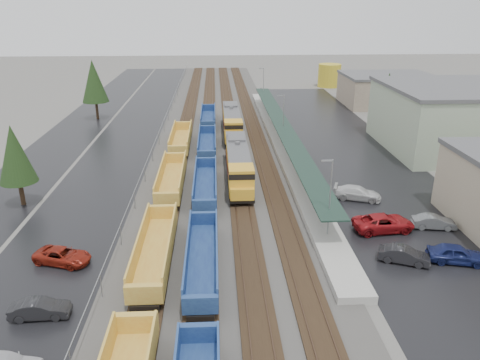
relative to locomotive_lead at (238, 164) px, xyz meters
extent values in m
cube|color=#302D2B|center=(-2.00, 23.99, -2.20)|extent=(20.00, 160.00, 0.08)
cube|color=black|center=(-8.00, 23.99, -2.09)|extent=(2.60, 160.00, 0.15)
cube|color=#473326|center=(-8.72, 23.99, -1.98)|extent=(0.08, 160.00, 0.07)
cube|color=#473326|center=(-7.28, 23.99, -1.98)|extent=(0.08, 160.00, 0.07)
cube|color=black|center=(-4.00, 23.99, -2.09)|extent=(2.60, 160.00, 0.15)
cube|color=#473326|center=(-4.72, 23.99, -1.98)|extent=(0.08, 160.00, 0.07)
cube|color=#473326|center=(-3.28, 23.99, -1.98)|extent=(0.08, 160.00, 0.07)
cube|color=black|center=(0.00, 23.99, -2.09)|extent=(2.60, 160.00, 0.15)
cube|color=#473326|center=(-0.72, 23.99, -1.98)|extent=(0.08, 160.00, 0.07)
cube|color=#473326|center=(0.72, 23.99, -1.98)|extent=(0.08, 160.00, 0.07)
cube|color=black|center=(4.00, 23.99, -2.09)|extent=(2.60, 160.00, 0.15)
cube|color=#473326|center=(3.28, 23.99, -1.98)|extent=(0.08, 160.00, 0.07)
cube|color=#473326|center=(4.72, 23.99, -1.98)|extent=(0.08, 160.00, 0.07)
cube|color=black|center=(-17.00, 23.99, -2.23)|extent=(10.00, 160.00, 0.02)
cube|color=black|center=(-27.00, 23.99, -2.23)|extent=(9.00, 160.00, 0.02)
cube|color=black|center=(17.00, 13.99, -2.23)|extent=(16.00, 100.00, 0.02)
cube|color=#9E9B93|center=(7.50, 13.99, -1.89)|extent=(3.00, 80.00, 0.70)
cylinder|color=gray|center=(7.50, -11.01, -0.34)|extent=(0.16, 0.16, 2.40)
cylinder|color=gray|center=(7.50, 3.99, -0.34)|extent=(0.16, 0.16, 2.40)
cylinder|color=gray|center=(7.50, 18.99, -0.34)|extent=(0.16, 0.16, 2.40)
cylinder|color=gray|center=(7.50, 33.99, -0.34)|extent=(0.16, 0.16, 2.40)
cylinder|color=gray|center=(7.50, 48.99, -0.34)|extent=(0.16, 0.16, 2.40)
cube|color=#192E25|center=(7.50, 13.99, 0.96)|extent=(2.60, 65.00, 0.15)
cylinder|color=gray|center=(7.50, -16.01, 1.76)|extent=(0.12, 0.12, 8.00)
cube|color=gray|center=(7.00, -16.01, 5.66)|extent=(1.00, 0.15, 0.12)
cylinder|color=gray|center=(7.50, 13.99, 1.76)|extent=(0.12, 0.12, 8.00)
cube|color=gray|center=(7.00, 13.99, 5.66)|extent=(1.00, 0.15, 0.12)
cylinder|color=gray|center=(7.50, 43.99, 1.76)|extent=(0.12, 0.12, 8.00)
cube|color=gray|center=(7.00, 43.99, 5.66)|extent=(1.00, 0.15, 0.12)
cylinder|color=gray|center=(-11.50, -24.01, -1.24)|extent=(0.08, 0.08, 2.00)
cylinder|color=gray|center=(-11.50, -16.01, -1.24)|extent=(0.08, 0.08, 2.00)
cylinder|color=gray|center=(-11.50, -8.01, -1.24)|extent=(0.08, 0.08, 2.00)
cylinder|color=gray|center=(-11.50, -0.01, -1.24)|extent=(0.08, 0.08, 2.00)
cylinder|color=gray|center=(-11.50, 7.99, -1.24)|extent=(0.08, 0.08, 2.00)
cylinder|color=gray|center=(-11.50, 15.99, -1.24)|extent=(0.08, 0.08, 2.00)
cylinder|color=gray|center=(-11.50, 23.99, -1.24)|extent=(0.08, 0.08, 2.00)
cylinder|color=gray|center=(-11.50, 31.99, -1.24)|extent=(0.08, 0.08, 2.00)
cylinder|color=gray|center=(-11.50, 39.99, -1.24)|extent=(0.08, 0.08, 2.00)
cylinder|color=gray|center=(-11.50, 47.99, -1.24)|extent=(0.08, 0.08, 2.00)
cylinder|color=gray|center=(-11.50, 55.99, -1.24)|extent=(0.08, 0.08, 2.00)
cylinder|color=gray|center=(-11.50, 63.99, -1.24)|extent=(0.08, 0.08, 2.00)
cylinder|color=gray|center=(-11.50, 71.99, -1.24)|extent=(0.08, 0.08, 2.00)
cylinder|color=gray|center=(-11.50, 79.99, -1.24)|extent=(0.08, 0.08, 2.00)
cylinder|color=gray|center=(-11.50, 87.99, -1.24)|extent=(0.08, 0.08, 2.00)
cylinder|color=gray|center=(-11.50, 95.99, -1.24)|extent=(0.08, 0.08, 2.00)
cube|color=gray|center=(-11.50, 23.99, -0.24)|extent=(0.05, 160.00, 0.05)
cube|color=gray|center=(34.00, 43.99, 0.76)|extent=(18.00, 14.00, 6.00)
cube|color=#59595B|center=(34.00, 43.99, 4.01)|extent=(18.36, 14.28, 0.50)
ellipsoid|color=#475542|center=(-32.00, 163.99, -2.24)|extent=(154.00, 110.00, 19.80)
ellipsoid|color=#475542|center=(38.00, 173.99, -2.24)|extent=(196.00, 140.00, 25.20)
ellipsoid|color=#475542|center=(108.00, 183.99, -2.24)|extent=(168.00, 120.00, 21.60)
cylinder|color=#332316|center=(-24.00, -6.01, -0.89)|extent=(0.50, 0.50, 2.70)
cone|color=black|center=(-24.00, -6.01, 3.61)|extent=(3.96, 3.96, 6.30)
cylinder|color=#332316|center=(-25.00, 33.99, -0.59)|extent=(0.50, 0.50, 3.30)
cone|color=black|center=(-25.00, 33.99, 4.91)|extent=(4.84, 4.84, 7.70)
cylinder|color=#332316|center=(26.00, 21.99, -0.74)|extent=(0.50, 0.50, 3.00)
cone|color=black|center=(26.00, 21.99, 4.26)|extent=(4.40, 4.40, 7.00)
cube|color=black|center=(0.00, 0.65, -1.44)|extent=(2.74, 18.29, 0.37)
cube|color=gold|center=(0.00, 1.56, 0.12)|extent=(2.56, 14.63, 2.74)
cube|color=gold|center=(0.00, -6.48, 0.30)|extent=(2.74, 2.93, 3.11)
cube|color=black|center=(0.00, -6.48, 1.21)|extent=(2.79, 2.97, 0.64)
cube|color=gold|center=(0.00, -8.13, -0.62)|extent=(2.56, 0.91, 1.28)
cube|color=#59595B|center=(0.00, 1.56, 1.58)|extent=(2.61, 14.63, 0.32)
cube|color=maroon|center=(-1.30, 1.56, -0.98)|extent=(0.04, 14.63, 0.32)
cube|color=maroon|center=(1.30, 1.56, -0.98)|extent=(0.04, 14.63, 0.32)
cube|color=black|center=(0.00, 0.65, -1.80)|extent=(2.01, 5.49, 0.55)
cube|color=black|center=(0.00, -5.75, -1.71)|extent=(2.20, 3.66, 0.46)
cube|color=black|center=(0.00, 7.05, -1.71)|extent=(2.20, 3.66, 0.46)
cylinder|color=#59595B|center=(0.00, 2.48, 1.85)|extent=(0.64, 0.64, 0.46)
cube|color=#59595B|center=(0.00, 5.22, 1.81)|extent=(2.20, 3.66, 0.46)
cube|color=black|center=(0.00, 21.65, -1.44)|extent=(2.74, 18.29, 0.37)
cube|color=gold|center=(0.00, 22.56, 0.12)|extent=(2.56, 14.63, 2.74)
cube|color=gold|center=(0.00, 14.52, 0.30)|extent=(2.74, 2.93, 3.11)
cube|color=black|center=(0.00, 14.52, 1.21)|extent=(2.79, 2.97, 0.64)
cube|color=gold|center=(0.00, 12.87, -0.62)|extent=(2.56, 0.91, 1.28)
cube|color=#59595B|center=(0.00, 22.56, 1.58)|extent=(2.61, 14.63, 0.32)
cube|color=maroon|center=(-1.30, 22.56, -0.98)|extent=(0.04, 14.63, 0.32)
cube|color=maroon|center=(1.30, 22.56, -0.98)|extent=(0.04, 14.63, 0.32)
cube|color=black|center=(0.00, 21.65, -1.80)|extent=(2.01, 5.49, 0.55)
cube|color=black|center=(0.00, 15.25, -1.71)|extent=(2.20, 3.66, 0.46)
cube|color=black|center=(0.00, 28.05, -1.71)|extent=(2.20, 3.66, 0.46)
cylinder|color=#59595B|center=(0.00, 23.48, 1.85)|extent=(0.64, 0.64, 0.46)
cube|color=#59595B|center=(0.00, 26.22, 1.81)|extent=(2.20, 3.66, 0.46)
cube|color=gold|center=(-8.00, -29.29, -0.63)|extent=(2.72, 0.52, 1.47)
cube|color=black|center=(-8.00, -30.03, -1.68)|extent=(2.09, 2.30, 0.52)
cube|color=gold|center=(-8.00, -19.21, -1.37)|extent=(2.72, 13.25, 0.26)
cube|color=gold|center=(-9.31, -19.21, -0.42)|extent=(0.16, 13.25, 1.89)
cube|color=gold|center=(-6.69, -19.21, -0.42)|extent=(0.16, 13.25, 1.89)
cube|color=gold|center=(-8.00, -26.05, -0.63)|extent=(2.72, 0.52, 1.47)
cube|color=gold|center=(-8.00, -12.37, -0.63)|extent=(2.72, 0.52, 1.47)
cube|color=black|center=(-8.00, -25.31, -1.68)|extent=(2.09, 2.30, 0.52)
cube|color=black|center=(-8.00, -13.11, -1.68)|extent=(2.09, 2.30, 0.52)
cube|color=gold|center=(-8.00, -2.29, -1.37)|extent=(2.72, 13.25, 0.26)
cube|color=gold|center=(-9.31, -2.29, -0.42)|extent=(0.16, 13.25, 1.89)
cube|color=gold|center=(-6.69, -2.29, -0.42)|extent=(0.16, 13.25, 1.89)
cube|color=gold|center=(-8.00, -9.13, -0.63)|extent=(2.72, 0.52, 1.47)
cube|color=gold|center=(-8.00, 4.55, -0.63)|extent=(2.72, 0.52, 1.47)
cube|color=black|center=(-8.00, -8.39, -1.68)|extent=(2.09, 2.30, 0.52)
cube|color=black|center=(-8.00, 3.81, -1.68)|extent=(2.09, 2.30, 0.52)
cube|color=gold|center=(-8.00, 14.63, -1.37)|extent=(2.72, 13.25, 0.26)
cube|color=gold|center=(-9.31, 14.63, -0.42)|extent=(0.16, 13.25, 1.89)
cube|color=gold|center=(-6.69, 14.63, -0.42)|extent=(0.16, 13.25, 1.89)
cube|color=gold|center=(-8.00, 7.79, -0.63)|extent=(2.72, 0.52, 1.47)
cube|color=gold|center=(-8.00, 21.47, -0.63)|extent=(2.72, 0.52, 1.47)
cube|color=black|center=(-8.00, 8.53, -1.68)|extent=(2.09, 2.30, 0.52)
cube|color=black|center=(-8.00, 20.73, -1.68)|extent=(2.09, 2.30, 0.52)
cube|color=navy|center=(-4.00, -30.36, -0.73)|extent=(2.51, 0.48, 1.35)
cube|color=black|center=(-4.00, -31.04, -1.70)|extent=(1.93, 2.13, 0.48)
cube|color=navy|center=(-4.00, -20.59, -1.41)|extent=(2.51, 13.17, 0.24)
cube|color=navy|center=(-5.21, -20.59, -0.54)|extent=(0.14, 13.17, 1.74)
cube|color=navy|center=(-2.79, -20.59, -0.54)|extent=(0.14, 13.17, 1.74)
cube|color=navy|center=(-4.00, -27.37, -0.73)|extent=(2.51, 0.48, 1.35)
cube|color=navy|center=(-4.00, -13.81, -0.73)|extent=(2.51, 0.48, 1.35)
cube|color=black|center=(-4.00, -26.69, -1.70)|extent=(1.93, 2.13, 0.48)
cube|color=black|center=(-4.00, -14.49, -1.70)|extent=(1.93, 2.13, 0.48)
cube|color=navy|center=(-4.00, -4.03, -1.41)|extent=(2.51, 13.17, 0.24)
cube|color=navy|center=(-5.21, -4.03, -0.54)|extent=(0.14, 13.17, 1.74)
cube|color=navy|center=(-2.79, -4.03, -0.54)|extent=(0.14, 13.17, 1.74)
cube|color=navy|center=(-4.00, -10.81, -0.73)|extent=(2.51, 0.48, 1.35)
cube|color=navy|center=(-4.00, 2.74, -0.73)|extent=(2.51, 0.48, 1.35)
cube|color=black|center=(-4.00, -10.14, -1.70)|extent=(1.93, 2.13, 0.48)
cube|color=black|center=(-4.00, 2.07, -1.70)|extent=(1.93, 2.13, 0.48)
cube|color=navy|center=(-4.00, 12.52, -1.41)|extent=(2.51, 13.17, 0.24)
cube|color=navy|center=(-5.21, 12.52, -0.54)|extent=(0.14, 13.17, 1.74)
cube|color=navy|center=(-2.79, 12.52, -0.54)|extent=(0.14, 13.17, 1.74)
cube|color=navy|center=(-4.00, 5.74, -0.73)|extent=(2.51, 0.48, 1.35)
cube|color=navy|center=(-4.00, 19.30, -0.73)|extent=(2.51, 0.48, 1.35)
cube|color=black|center=(-4.00, 6.42, -1.70)|extent=(1.93, 2.13, 0.48)
cube|color=black|center=(-4.00, 18.62, -1.70)|extent=(1.93, 2.13, 0.48)
cube|color=navy|center=(-4.00, 29.07, -1.41)|extent=(2.51, 13.17, 0.24)
cube|color=navy|center=(-5.21, 29.07, -0.54)|extent=(0.14, 13.17, 1.74)
cube|color=navy|center=(-2.79, 29.07, -0.54)|extent=(0.14, 13.17, 1.74)
cube|color=navy|center=(-4.00, 22.29, -0.73)|extent=(2.51, 0.48, 1.35)
cube|color=navy|center=(-4.00, 35.85, -0.73)|extent=(2.51, 0.48, 1.35)
cube|color=black|center=(-4.00, 22.97, -1.70)|extent=(1.93, 2.13, 0.48)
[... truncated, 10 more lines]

